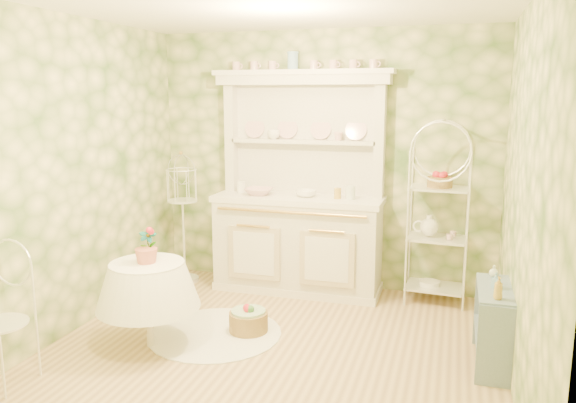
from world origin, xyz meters
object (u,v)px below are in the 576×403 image
(bakers_rack, at_px, (438,215))
(floor_basket, at_px, (248,321))
(round_table, at_px, (149,301))
(birdcage_stand, at_px, (183,215))
(side_shelf, at_px, (493,325))
(kitchen_dresser, at_px, (298,183))

(bakers_rack, xyz_separation_m, floor_basket, (-1.52, -1.24, -0.78))
(round_table, distance_m, birdcage_stand, 1.69)
(round_table, bearing_deg, side_shelf, 10.03)
(side_shelf, bearing_deg, floor_basket, 175.01)
(bakers_rack, bearing_deg, kitchen_dresser, -172.84)
(birdcage_stand, relative_size, floor_basket, 4.80)
(kitchen_dresser, bearing_deg, side_shelf, -32.52)
(side_shelf, distance_m, birdcage_stand, 3.38)
(birdcage_stand, bearing_deg, bakers_rack, 3.36)
(side_shelf, distance_m, round_table, 2.71)
(round_table, xyz_separation_m, birdcage_stand, (-0.49, 1.58, 0.36))
(kitchen_dresser, height_order, birdcage_stand, kitchen_dresser)
(kitchen_dresser, relative_size, birdcage_stand, 1.52)
(bakers_rack, distance_m, floor_basket, 2.11)
(kitchen_dresser, distance_m, side_shelf, 2.38)
(side_shelf, xyz_separation_m, round_table, (-2.67, -0.47, 0.07))
(round_table, height_order, floor_basket, round_table)
(side_shelf, xyz_separation_m, birdcage_stand, (-3.16, 1.11, 0.44))
(round_table, distance_m, floor_basket, 0.89)
(floor_basket, bearing_deg, bakers_rack, 39.24)
(side_shelf, height_order, floor_basket, side_shelf)
(bakers_rack, distance_m, round_table, 2.84)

